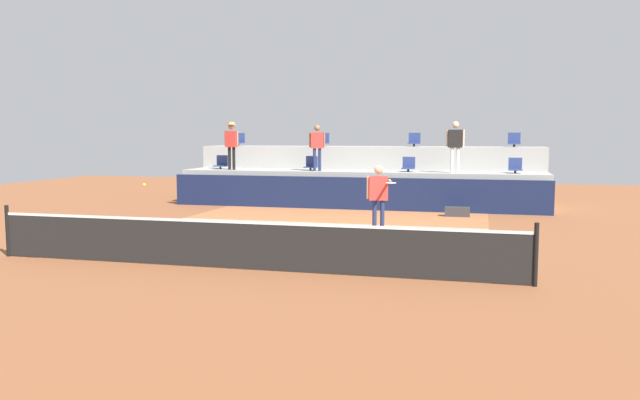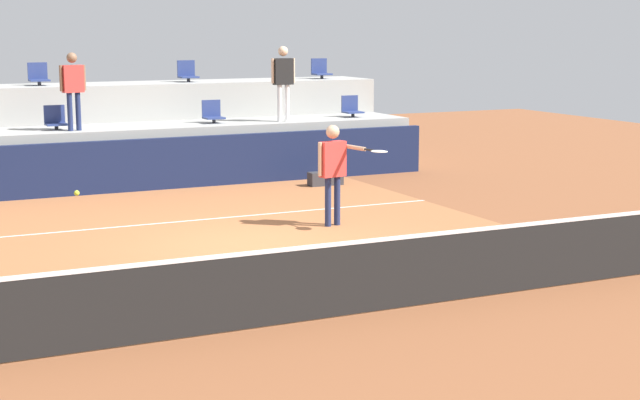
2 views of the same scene
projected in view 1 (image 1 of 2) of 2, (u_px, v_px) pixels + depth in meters
ground_plane at (302, 237)px, 15.59m from camera, size 40.00×40.00×0.00m
court_inner_paint at (313, 231)px, 16.55m from camera, size 9.00×10.00×0.01m
court_service_line at (326, 223)px, 17.90m from camera, size 9.00×0.06×0.00m
tennis_net at (242, 243)px, 11.69m from camera, size 10.48×0.08×1.07m
sponsor_backboard at (352, 193)px, 21.31m from camera, size 13.00×0.16×1.10m
seating_tier_lower at (359, 188)px, 22.55m from camera, size 13.00×1.80×1.25m
seating_tier_upper at (368, 174)px, 24.24m from camera, size 13.00×1.80×2.10m
stadium_chair_lower_far_left at (221, 163)px, 23.74m from camera, size 0.44×0.40×0.52m
stadium_chair_lower_left at (311, 164)px, 22.85m from camera, size 0.44×0.40×0.52m
stadium_chair_lower_right at (409, 166)px, 21.96m from camera, size 0.44×0.40×0.52m
stadium_chair_lower_far_right at (515, 167)px, 21.06m from camera, size 0.44×0.40×0.52m
stadium_chair_upper_far_left at (239, 141)px, 25.39m from camera, size 0.44×0.40×0.52m
stadium_chair_upper_left at (323, 141)px, 24.50m from camera, size 0.44×0.40×0.52m
stadium_chair_upper_right at (414, 141)px, 23.60m from camera, size 0.44×0.40×0.52m
stadium_chair_upper_far_right at (514, 141)px, 22.70m from camera, size 0.44×0.40×0.52m
tennis_player at (379, 192)px, 15.91m from camera, size 0.90×1.18×1.76m
spectator_with_hat at (231, 140)px, 23.13m from camera, size 0.60×0.48×1.76m
spectator_leaning_on_rail at (317, 143)px, 22.32m from camera, size 0.58×0.26×1.64m
spectator_in_grey at (455, 142)px, 21.10m from camera, size 0.61×0.24×1.74m
tennis_ball at (144, 185)px, 14.37m from camera, size 0.07×0.07×0.07m
equipment_bag at (457, 212)px, 19.48m from camera, size 0.76×0.28×0.30m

